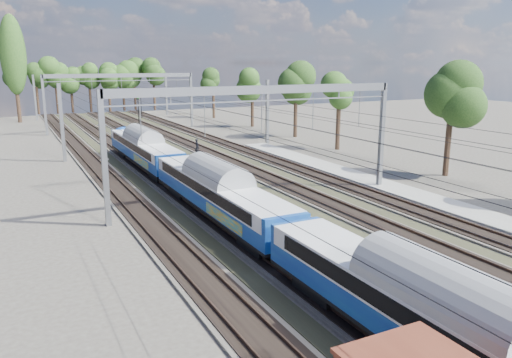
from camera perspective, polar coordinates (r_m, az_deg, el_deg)
name	(u,v)px	position (r m, az deg, el deg)	size (l,w,h in m)	color
track_bed	(195,167)	(51.79, -7.03, 1.32)	(21.00, 130.00, 0.34)	#47423A
platform	(479,216)	(38.34, 24.13, -3.88)	(3.00, 70.00, 0.30)	gray
catenary	(173,101)	(58.27, -9.50, 8.80)	(25.65, 130.00, 9.00)	gray
tree_belt	(139,77)	(99.09, -13.20, 11.33)	(39.62, 98.14, 11.75)	black
poplar	(13,56)	(100.82, -26.01, 12.56)	(4.40, 4.40, 19.04)	black
emu_train	(219,187)	(33.78, -4.21, -0.92)	(2.82, 59.64, 4.12)	black
worker	(197,147)	(58.91, -6.75, 3.64)	(0.72, 0.48, 1.99)	black
signal_near	(139,110)	(73.60, -13.28, 7.63)	(0.41, 0.37, 6.33)	black
signal_far	(141,100)	(100.62, -13.02, 8.82)	(0.41, 0.38, 5.77)	black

